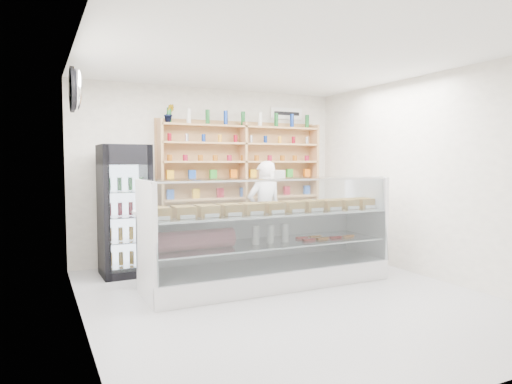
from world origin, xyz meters
TOP-DOWN VIEW (x-y plane):
  - room at (0.00, 0.00)m, footprint 5.00×5.00m
  - display_counter at (0.07, 0.61)m, footprint 3.21×0.96m
  - shop_worker at (0.62, 1.79)m, footprint 0.61×0.42m
  - drinks_cooler at (-1.51, 1.93)m, footprint 0.68×0.66m
  - wall_shelving at (0.50, 2.34)m, footprint 2.84×0.28m
  - potted_plant at (-0.75, 2.34)m, footprint 0.17×0.14m
  - security_mirror at (-2.17, 1.20)m, footprint 0.15×0.50m
  - wall_sign at (1.40, 2.47)m, footprint 0.62×0.03m

SIDE VIEW (x-z plane):
  - display_counter at x=0.07m, z-range -0.32..1.08m
  - shop_worker at x=0.62m, z-range 0.00..1.61m
  - drinks_cooler at x=-1.51m, z-range 0.00..1.84m
  - room at x=0.00m, z-range -1.10..3.90m
  - wall_shelving at x=0.50m, z-range 0.93..2.26m
  - potted_plant at x=-0.75m, z-range 2.20..2.48m
  - security_mirror at x=-2.17m, z-range 2.20..2.70m
  - wall_sign at x=1.40m, z-range 2.35..2.55m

